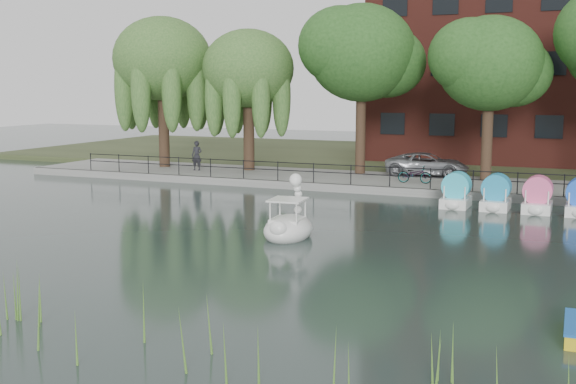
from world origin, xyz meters
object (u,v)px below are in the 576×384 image
Objects in this scene: minivan at (427,163)px; bicycle at (415,173)px; pedestrian at (197,153)px; swan_boat at (289,224)px.

bicycle is at bearing 175.54° from minivan.
minivan is 13.22m from pedestrian.
minivan is at bearing -0.69° from bicycle.
swan_boat reaches higher than bicycle.
pedestrian is (-13.01, 0.57, 0.49)m from bicycle.
pedestrian reaches higher than bicycle.
bicycle is 0.87× the size of pedestrian.
swan_boat is at bearing -55.08° from pedestrian.
pedestrian is (-12.92, -2.77, 0.27)m from minivan.
minivan is 3.01× the size of bicycle.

